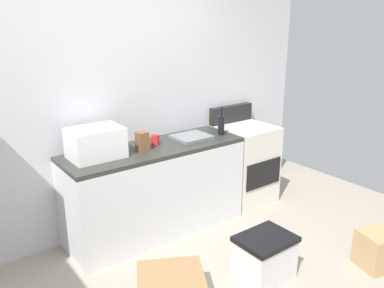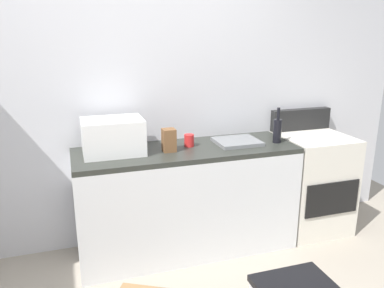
{
  "view_description": "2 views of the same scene",
  "coord_description": "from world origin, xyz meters",
  "px_view_note": "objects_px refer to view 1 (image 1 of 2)",
  "views": [
    {
      "loc": [
        -1.57,
        -1.9,
        2.08
      ],
      "look_at": [
        0.43,
        0.78,
        1.01
      ],
      "focal_mm": 36.84,
      "sensor_mm": 36.0,
      "label": 1
    },
    {
      "loc": [
        -0.58,
        -1.68,
        1.81
      ],
      "look_at": [
        0.23,
        0.82,
        1.05
      ],
      "focal_mm": 36.44,
      "sensor_mm": 36.0,
      "label": 2
    }
  ],
  "objects_px": {
    "microwave": "(96,143)",
    "storage_bin": "(264,257)",
    "coffee_mug": "(155,140)",
    "knife_block": "(142,141)",
    "cardboard_box_medium": "(384,248)",
    "stove_oven": "(244,162)",
    "wine_bottle": "(221,125)"
  },
  "relations": [
    {
      "from": "microwave",
      "to": "coffee_mug",
      "type": "relative_size",
      "value": 4.6
    },
    {
      "from": "coffee_mug",
      "to": "storage_bin",
      "type": "distance_m",
      "value": 1.48
    },
    {
      "from": "coffee_mug",
      "to": "cardboard_box_medium",
      "type": "height_order",
      "value": "coffee_mug"
    },
    {
      "from": "wine_bottle",
      "to": "coffee_mug",
      "type": "distance_m",
      "value": 0.75
    },
    {
      "from": "microwave",
      "to": "storage_bin",
      "type": "bearing_deg",
      "value": -54.8
    },
    {
      "from": "microwave",
      "to": "coffee_mug",
      "type": "bearing_deg",
      "value": 0.03
    },
    {
      "from": "stove_oven",
      "to": "wine_bottle",
      "type": "relative_size",
      "value": 3.67
    },
    {
      "from": "coffee_mug",
      "to": "knife_block",
      "type": "height_order",
      "value": "knife_block"
    },
    {
      "from": "coffee_mug",
      "to": "cardboard_box_medium",
      "type": "relative_size",
      "value": 0.23
    },
    {
      "from": "wine_bottle",
      "to": "knife_block",
      "type": "height_order",
      "value": "wine_bottle"
    },
    {
      "from": "wine_bottle",
      "to": "cardboard_box_medium",
      "type": "distance_m",
      "value": 1.9
    },
    {
      "from": "coffee_mug",
      "to": "wine_bottle",
      "type": "bearing_deg",
      "value": -9.09
    },
    {
      "from": "stove_oven",
      "to": "knife_block",
      "type": "distance_m",
      "value": 1.47
    },
    {
      "from": "stove_oven",
      "to": "coffee_mug",
      "type": "xyz_separation_m",
      "value": [
        -1.18,
        0.04,
        0.48
      ]
    },
    {
      "from": "microwave",
      "to": "cardboard_box_medium",
      "type": "xyz_separation_m",
      "value": [
        1.84,
        -1.75,
        -0.87
      ]
    },
    {
      "from": "cardboard_box_medium",
      "to": "microwave",
      "type": "bearing_deg",
      "value": 136.51
    },
    {
      "from": "wine_bottle",
      "to": "knife_block",
      "type": "xyz_separation_m",
      "value": [
        -0.93,
        0.04,
        -0.02
      ]
    },
    {
      "from": "stove_oven",
      "to": "wine_bottle",
      "type": "distance_m",
      "value": 0.7
    },
    {
      "from": "microwave",
      "to": "knife_block",
      "type": "bearing_deg",
      "value": -10.71
    },
    {
      "from": "stove_oven",
      "to": "microwave",
      "type": "bearing_deg",
      "value": 178.64
    },
    {
      "from": "microwave",
      "to": "storage_bin",
      "type": "distance_m",
      "value": 1.74
    },
    {
      "from": "cardboard_box_medium",
      "to": "storage_bin",
      "type": "height_order",
      "value": "storage_bin"
    },
    {
      "from": "stove_oven",
      "to": "knife_block",
      "type": "relative_size",
      "value": 6.11
    },
    {
      "from": "coffee_mug",
      "to": "stove_oven",
      "type": "bearing_deg",
      "value": -2.08
    },
    {
      "from": "wine_bottle",
      "to": "cardboard_box_medium",
      "type": "xyz_separation_m",
      "value": [
        0.49,
        -1.63,
        -0.85
      ]
    },
    {
      "from": "wine_bottle",
      "to": "storage_bin",
      "type": "distance_m",
      "value": 1.47
    },
    {
      "from": "wine_bottle",
      "to": "storage_bin",
      "type": "bearing_deg",
      "value": -113.0
    },
    {
      "from": "wine_bottle",
      "to": "knife_block",
      "type": "bearing_deg",
      "value": 177.61
    },
    {
      "from": "wine_bottle",
      "to": "coffee_mug",
      "type": "height_order",
      "value": "wine_bottle"
    },
    {
      "from": "stove_oven",
      "to": "wine_bottle",
      "type": "bearing_deg",
      "value": -170.21
    },
    {
      "from": "coffee_mug",
      "to": "cardboard_box_medium",
      "type": "bearing_deg",
      "value": -54.84
    },
    {
      "from": "coffee_mug",
      "to": "storage_bin",
      "type": "xyz_separation_m",
      "value": [
        0.27,
        -1.24,
        -0.76
      ]
    }
  ]
}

